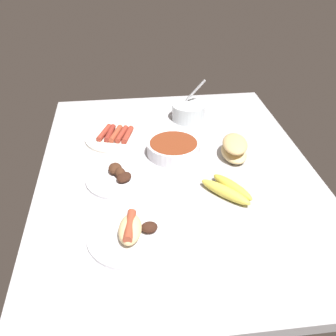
# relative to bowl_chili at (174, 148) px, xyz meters

# --- Properties ---
(ground_plane) EXTENTS (1.20, 0.90, 0.03)m
(ground_plane) POSITION_rel_bowl_chili_xyz_m (-0.10, 0.00, -0.04)
(ground_plane) COLOR #B2B2B7
(bowl_chili) EXTENTS (0.18, 0.18, 0.05)m
(bowl_chili) POSITION_rel_bowl_chili_xyz_m (0.00, 0.00, 0.00)
(bowl_chili) COLOR white
(bowl_chili) RESTS_ON ground_plane
(plate_grilled_meat) EXTENTS (0.22, 0.22, 0.04)m
(plate_grilled_meat) POSITION_rel_bowl_chili_xyz_m (-0.13, 0.19, -0.02)
(plate_grilled_meat) COLOR white
(plate_grilled_meat) RESTS_ON ground_plane
(banana_bunch) EXTENTS (0.18, 0.15, 0.03)m
(banana_bunch) POSITION_rel_bowl_chili_xyz_m (-0.25, -0.13, -0.01)
(banana_bunch) COLOR gold
(banana_bunch) RESTS_ON ground_plane
(bread_stack) EXTENTS (0.15, 0.11, 0.07)m
(bread_stack) POSITION_rel_bowl_chili_xyz_m (-0.04, -0.20, 0.01)
(bread_stack) COLOR #E5C689
(bread_stack) RESTS_ON ground_plane
(plate_hotdog_assembled) EXTENTS (0.23, 0.23, 0.06)m
(plate_hotdog_assembled) POSITION_rel_bowl_chili_xyz_m (-0.40, 0.17, -0.01)
(plate_hotdog_assembled) COLOR white
(plate_hotdog_assembled) RESTS_ON ground_plane
(bowl_coleslaw) EXTENTS (0.13, 0.14, 0.16)m
(bowl_coleslaw) POSITION_rel_bowl_chili_xyz_m (0.26, -0.09, 0.01)
(bowl_coleslaw) COLOR silver
(bowl_coleslaw) RESTS_ON ground_plane
(plate_sausages) EXTENTS (0.23, 0.23, 0.03)m
(plate_sausages) POSITION_rel_bowl_chili_xyz_m (0.14, 0.20, -0.02)
(plate_sausages) COLOR white
(plate_sausages) RESTS_ON ground_plane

